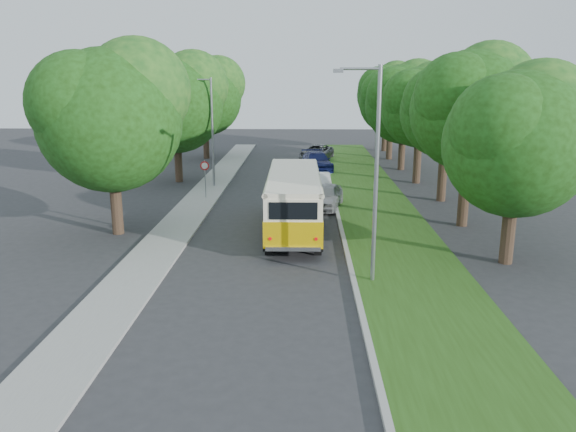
{
  "coord_description": "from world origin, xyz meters",
  "views": [
    {
      "loc": [
        1.67,
        -22.56,
        7.63
      ],
      "look_at": [
        0.99,
        1.83,
        1.5
      ],
      "focal_mm": 35.0,
      "sensor_mm": 36.0,
      "label": 1
    }
  ],
  "objects_px": {
    "car_blue": "(317,161)",
    "car_grey": "(316,153)",
    "lamppost_far": "(211,128)",
    "lamppost_near": "(374,169)",
    "car_white": "(319,184)",
    "vintage_bus": "(294,202)",
    "car_silver": "(326,196)"
  },
  "relations": [
    {
      "from": "car_silver",
      "to": "car_blue",
      "type": "relative_size",
      "value": 0.82
    },
    {
      "from": "car_silver",
      "to": "lamppost_far",
      "type": "bearing_deg",
      "value": 152.95
    },
    {
      "from": "car_grey",
      "to": "car_silver",
      "type": "bearing_deg",
      "value": -74.17
    },
    {
      "from": "vintage_bus",
      "to": "car_silver",
      "type": "bearing_deg",
      "value": 69.93
    },
    {
      "from": "lamppost_far",
      "to": "car_blue",
      "type": "bearing_deg",
      "value": 44.85
    },
    {
      "from": "car_grey",
      "to": "lamppost_far",
      "type": "bearing_deg",
      "value": -104.78
    },
    {
      "from": "lamppost_near",
      "to": "car_grey",
      "type": "bearing_deg",
      "value": 92.46
    },
    {
      "from": "car_white",
      "to": "car_blue",
      "type": "xyz_separation_m",
      "value": [
        0.1,
        9.82,
        0.04
      ]
    },
    {
      "from": "car_white",
      "to": "car_grey",
      "type": "bearing_deg",
      "value": 85.61
    },
    {
      "from": "lamppost_far",
      "to": "car_blue",
      "type": "height_order",
      "value": "lamppost_far"
    },
    {
      "from": "car_silver",
      "to": "car_grey",
      "type": "distance_m",
      "value": 19.2
    },
    {
      "from": "lamppost_far",
      "to": "car_blue",
      "type": "relative_size",
      "value": 1.47
    },
    {
      "from": "car_blue",
      "to": "car_grey",
      "type": "xyz_separation_m",
      "value": [
        0.09,
        5.57,
        -0.03
      ]
    },
    {
      "from": "vintage_bus",
      "to": "lamppost_far",
      "type": "bearing_deg",
      "value": 116.88
    },
    {
      "from": "lamppost_far",
      "to": "car_white",
      "type": "height_order",
      "value": "lamppost_far"
    },
    {
      "from": "lamppost_near",
      "to": "car_blue",
      "type": "bearing_deg",
      "value": 93.18
    },
    {
      "from": "car_blue",
      "to": "car_silver",
      "type": "bearing_deg",
      "value": -98.09
    },
    {
      "from": "car_silver",
      "to": "car_white",
      "type": "height_order",
      "value": "car_silver"
    },
    {
      "from": "lamppost_near",
      "to": "car_silver",
      "type": "xyz_separation_m",
      "value": [
        -1.21,
        12.29,
        -3.65
      ]
    },
    {
      "from": "lamppost_near",
      "to": "lamppost_far",
      "type": "xyz_separation_m",
      "value": [
        -8.91,
        18.5,
        -0.25
      ]
    },
    {
      "from": "car_silver",
      "to": "car_blue",
      "type": "height_order",
      "value": "car_blue"
    },
    {
      "from": "lamppost_far",
      "to": "car_grey",
      "type": "bearing_deg",
      "value": 59.83
    },
    {
      "from": "car_silver",
      "to": "car_blue",
      "type": "distance_m",
      "value": 13.64
    },
    {
      "from": "lamppost_far",
      "to": "vintage_bus",
      "type": "height_order",
      "value": "lamppost_far"
    },
    {
      "from": "lamppost_far",
      "to": "car_grey",
      "type": "xyz_separation_m",
      "value": [
        7.55,
        12.99,
        -3.4
      ]
    },
    {
      "from": "lamppost_far",
      "to": "car_white",
      "type": "xyz_separation_m",
      "value": [
        7.37,
        -2.4,
        -3.41
      ]
    },
    {
      "from": "lamppost_near",
      "to": "car_white",
      "type": "height_order",
      "value": "lamppost_near"
    },
    {
      "from": "car_blue",
      "to": "lamppost_far",
      "type": "bearing_deg",
      "value": -144.22
    },
    {
      "from": "lamppost_near",
      "to": "car_grey",
      "type": "distance_m",
      "value": 31.73
    },
    {
      "from": "lamppost_near",
      "to": "lamppost_far",
      "type": "height_order",
      "value": "lamppost_near"
    },
    {
      "from": "lamppost_near",
      "to": "car_white",
      "type": "distance_m",
      "value": 16.59
    },
    {
      "from": "lamppost_near",
      "to": "vintage_bus",
      "type": "bearing_deg",
      "value": 112.7
    }
  ]
}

